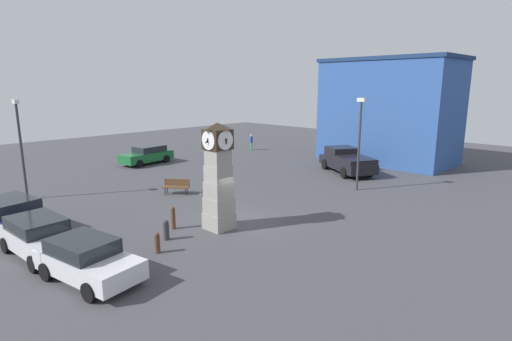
% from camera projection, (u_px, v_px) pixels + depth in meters
% --- Properties ---
extents(ground_plane, '(75.73, 75.73, 0.00)m').
position_uv_depth(ground_plane, '(232.00, 223.00, 19.44)').
color(ground_plane, '#424247').
extents(clock_tower, '(1.37, 1.39, 4.96)m').
position_uv_depth(clock_tower, '(218.00, 179.00, 18.23)').
color(clock_tower, gray).
rests_on(clock_tower, ground_plane).
extents(bollard_near_tower, '(0.22, 0.22, 1.09)m').
position_uv_depth(bollard_near_tower, '(173.00, 218.00, 18.56)').
color(bollard_near_tower, brown).
rests_on(bollard_near_tower, ground_plane).
extents(bollard_mid_row, '(0.26, 0.26, 0.90)m').
position_uv_depth(bollard_mid_row, '(166.00, 230.00, 17.27)').
color(bollard_mid_row, '#333338').
rests_on(bollard_mid_row, ground_plane).
extents(bollard_far_row, '(0.22, 0.22, 0.86)m').
position_uv_depth(bollard_far_row, '(157.00, 243.00, 15.91)').
color(bollard_far_row, brown).
rests_on(bollard_far_row, ground_plane).
extents(car_navy_sedan, '(4.62, 2.71, 1.58)m').
position_uv_depth(car_navy_sedan, '(13.00, 216.00, 17.96)').
color(car_navy_sedan, navy).
rests_on(car_navy_sedan, ground_plane).
extents(car_near_tower, '(4.41, 2.17, 1.47)m').
position_uv_depth(car_near_tower, '(40.00, 236.00, 15.72)').
color(car_near_tower, silver).
rests_on(car_near_tower, ground_plane).
extents(car_by_building, '(4.24, 2.46, 1.45)m').
position_uv_depth(car_by_building, '(87.00, 259.00, 13.66)').
color(car_by_building, silver).
rests_on(car_by_building, ground_plane).
extents(car_end_of_row, '(2.28, 4.62, 1.51)m').
position_uv_depth(car_end_of_row, '(147.00, 155.00, 33.92)').
color(car_end_of_row, '#19602D').
rests_on(car_end_of_row, ground_plane).
extents(pickup_truck, '(5.79, 4.66, 1.85)m').
position_uv_depth(pickup_truck, '(347.00, 161.00, 30.40)').
color(pickup_truck, black).
rests_on(pickup_truck, ground_plane).
extents(bench, '(1.59, 1.40, 0.90)m').
position_uv_depth(bench, '(176.00, 186.00, 24.56)').
color(bench, brown).
rests_on(bench, ground_plane).
extents(pedestrian_near_bench, '(0.47, 0.40, 1.62)m').
position_uv_depth(pedestrian_near_bench, '(251.00, 141.00, 41.00)').
color(pedestrian_near_bench, '#338C4C').
rests_on(pedestrian_near_bench, ground_plane).
extents(street_lamp_near_road, '(0.50, 0.24, 5.82)m').
position_uv_depth(street_lamp_near_road, '(359.00, 137.00, 24.84)').
color(street_lamp_near_road, '#333338').
rests_on(street_lamp_near_road, ground_plane).
extents(street_lamp_far_side, '(0.50, 0.24, 5.80)m').
position_uv_depth(street_lamp_far_side, '(21.00, 142.00, 22.88)').
color(street_lamp_far_side, '#333338').
rests_on(street_lamp_far_side, ground_plane).
extents(warehouse_blue_far, '(11.12, 6.39, 8.82)m').
position_uv_depth(warehouse_blue_far, '(389.00, 111.00, 34.32)').
color(warehouse_blue_far, '#2D5193').
rests_on(warehouse_blue_far, ground_plane).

